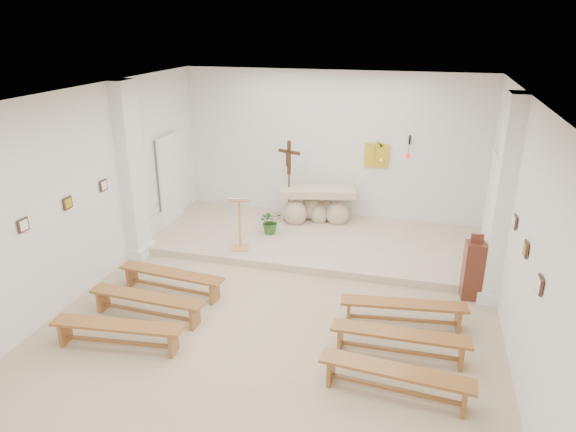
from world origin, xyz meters
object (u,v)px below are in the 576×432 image
(crucifix_stand, at_px, (289,175))
(bench_right_third, at_px, (396,376))
(bench_left_third, at_px, (117,330))
(bench_left_front, at_px, (172,277))
(altar, at_px, (316,207))
(bench_right_front, at_px, (403,308))
(bench_right_second, at_px, (400,339))
(lectern, at_px, (240,223))
(bench_left_second, at_px, (147,301))
(donation_pedestal, at_px, (473,270))

(crucifix_stand, distance_m, bench_right_third, 6.06)
(bench_left_third, relative_size, bench_right_third, 1.00)
(bench_left_front, bearing_deg, altar, 69.59)
(bench_left_front, xyz_separation_m, bench_right_front, (3.97, 0.00, 0.00))
(bench_right_third, bearing_deg, altar, 116.97)
(bench_right_second, bearing_deg, crucifix_stand, 121.61)
(lectern, relative_size, crucifix_stand, 0.61)
(altar, bearing_deg, bench_right_second, -77.20)
(altar, bearing_deg, bench_left_third, -121.26)
(crucifix_stand, xyz_separation_m, bench_right_second, (2.81, -4.44, -0.92))
(lectern, distance_m, bench_left_front, 1.92)
(altar, xyz_separation_m, bench_left_second, (-1.79, -4.54, -0.18))
(bench_right_front, height_order, bench_right_third, same)
(bench_left_second, bearing_deg, bench_right_second, 2.72)
(altar, xyz_separation_m, bench_left_front, (-1.79, -3.70, -0.18))
(altar, distance_m, bench_left_second, 4.89)
(donation_pedestal, relative_size, bench_right_second, 0.61)
(bench_right_front, bearing_deg, bench_left_front, 172.78)
(donation_pedestal, height_order, bench_left_front, donation_pedestal)
(bench_left_second, bearing_deg, bench_left_third, -87.28)
(crucifix_stand, distance_m, bench_right_front, 4.66)
(lectern, bearing_deg, bench_right_second, -54.44)
(altar, xyz_separation_m, bench_left_third, (-1.79, -5.39, -0.18))
(lectern, relative_size, bench_left_third, 0.58)
(bench_right_third, bearing_deg, bench_left_second, 172.90)
(altar, height_order, donation_pedestal, donation_pedestal)
(altar, distance_m, donation_pedestal, 4.11)
(altar, height_order, crucifix_stand, crucifix_stand)
(crucifix_stand, relative_size, bench_left_second, 0.96)
(lectern, height_order, bench_right_third, lectern)
(altar, relative_size, lectern, 1.57)
(altar, distance_m, bench_left_front, 4.11)
(lectern, bearing_deg, altar, 42.49)
(bench_left_front, height_order, bench_right_front, same)
(bench_right_front, distance_m, bench_left_second, 4.06)
(lectern, xyz_separation_m, bench_right_second, (3.35, -2.62, -0.41))
(altar, distance_m, lectern, 2.26)
(bench_right_second, bearing_deg, bench_right_front, 89.29)
(lectern, distance_m, bench_right_second, 4.27)
(donation_pedestal, xyz_separation_m, bench_right_third, (-1.08, -2.89, -0.22))
(crucifix_stand, height_order, bench_left_second, crucifix_stand)
(bench_right_third, bearing_deg, donation_pedestal, 74.46)
(altar, height_order, bench_right_second, altar)
(crucifix_stand, bearing_deg, donation_pedestal, -10.24)
(bench_right_front, distance_m, bench_left_third, 4.32)
(bench_left_second, distance_m, bench_right_third, 4.06)
(altar, xyz_separation_m, lectern, (-1.16, -1.93, 0.23))
(bench_left_third, bearing_deg, bench_right_second, 5.86)
(bench_right_second, height_order, bench_right_third, same)
(bench_left_third, xyz_separation_m, bench_right_third, (3.97, 0.00, 0.00))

